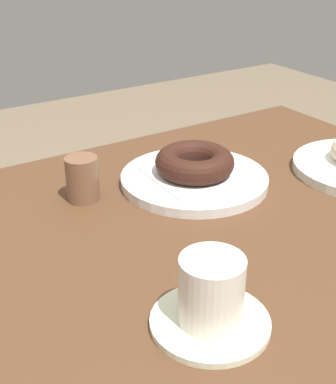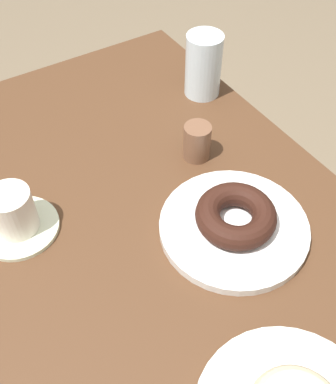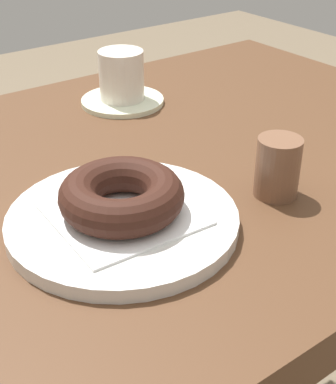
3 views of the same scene
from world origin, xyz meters
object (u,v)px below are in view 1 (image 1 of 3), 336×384
Objects in this scene: donut_chocolate_ring at (195,162)px; plate_chocolate_ring at (194,179)px; coffee_cup at (211,298)px; sugar_jar at (82,179)px.

plate_chocolate_ring is at bearing 0.00° from donut_chocolate_ring.
coffee_cup is (0.19, 0.29, -0.00)m from donut_chocolate_ring.
coffee_cup is (0.19, 0.29, 0.03)m from plate_chocolate_ring.
plate_chocolate_ring is 1.88× the size of donut_chocolate_ring.
donut_chocolate_ring is 0.18m from sugar_jar.
plate_chocolate_ring is at bearing 164.92° from sugar_jar.
plate_chocolate_ring is 0.03m from donut_chocolate_ring.
coffee_cup reaches higher than donut_chocolate_ring.
donut_chocolate_ring is 0.99× the size of coffee_cup.
sugar_jar is (-0.01, -0.34, -0.00)m from coffee_cup.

